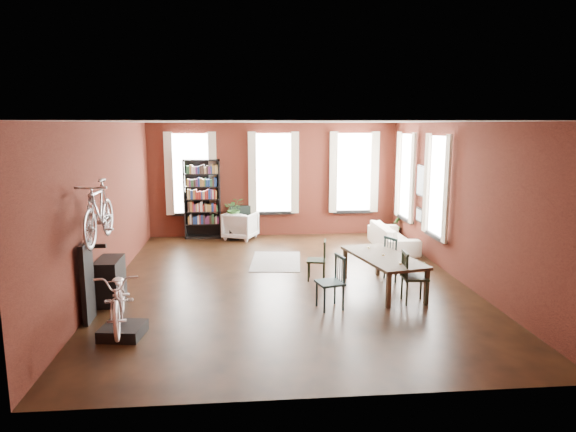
{
  "coord_description": "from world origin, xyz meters",
  "views": [
    {
      "loc": [
        -0.91,
        -9.97,
        3.16
      ],
      "look_at": [
        0.06,
        0.6,
        1.25
      ],
      "focal_mm": 32.0,
      "sensor_mm": 36.0,
      "label": 1
    }
  ],
  "objects": [
    {
      "name": "plant_stand",
      "position": [
        -1.14,
        4.02,
        0.28
      ],
      "size": [
        0.32,
        0.32,
        0.55
      ],
      "primitive_type": "cube",
      "rotation": [
        0.0,
        0.0,
        0.15
      ],
      "color": "black",
      "rests_on": "ground"
    },
    {
      "name": "bike_wall_rack",
      "position": [
        -3.4,
        -1.8,
        0.65
      ],
      "size": [
        0.16,
        0.6,
        1.3
      ],
      "primitive_type": "cube",
      "color": "black",
      "rests_on": "ground"
    },
    {
      "name": "dining_chair_b",
      "position": [
        0.6,
        0.09,
        0.41
      ],
      "size": [
        0.45,
        0.45,
        0.83
      ],
      "primitive_type": "cube",
      "rotation": [
        0.0,
        0.0,
        -1.78
      ],
      "color": "black",
      "rests_on": "ground"
    },
    {
      "name": "console_table",
      "position": [
        -3.28,
        -0.9,
        0.4
      ],
      "size": [
        0.4,
        0.8,
        0.8
      ],
      "primitive_type": "cube",
      "color": "black",
      "rests_on": "ground"
    },
    {
      "name": "plant_on_stand",
      "position": [
        -1.12,
        4.0,
        0.79
      ],
      "size": [
        0.61,
        0.67,
        0.48
      ],
      "primitive_type": "imported",
      "rotation": [
        0.0,
        0.0,
        0.09
      ],
      "color": "#2E5D25",
      "rests_on": "plant_stand"
    },
    {
      "name": "plant_small",
      "position": [
        2.8,
        -0.24,
        0.07
      ],
      "size": [
        0.4,
        0.45,
        0.14
      ],
      "primitive_type": "imported",
      "rotation": [
        0.0,
        0.0,
        0.62
      ],
      "color": "#305321",
      "rests_on": "ground"
    },
    {
      "name": "cream_sofa",
      "position": [
        2.95,
        2.6,
        0.41
      ],
      "size": [
        0.61,
        2.08,
        0.81
      ],
      "primitive_type": "imported",
      "rotation": [
        0.0,
        0.0,
        1.57
      ],
      "color": "beige",
      "rests_on": "ground"
    },
    {
      "name": "bicycle_hung",
      "position": [
        -3.15,
        -1.8,
        2.13
      ],
      "size": [
        0.47,
        1.0,
        1.66
      ],
      "primitive_type": "imported",
      "color": "#A5A8AD",
      "rests_on": "bike_wall_rack"
    },
    {
      "name": "white_armchair",
      "position": [
        -0.95,
        4.07,
        0.42
      ],
      "size": [
        1.05,
        1.02,
        0.83
      ],
      "primitive_type": "imported",
      "rotation": [
        0.0,
        0.0,
        2.72
      ],
      "color": "silver",
      "rests_on": "ground"
    },
    {
      "name": "dining_table",
      "position": [
        1.77,
        -0.68,
        0.34
      ],
      "size": [
        1.31,
        2.13,
        0.68
      ],
      "primitive_type": "cube",
      "rotation": [
        0.0,
        0.0,
        0.22
      ],
      "color": "#4B3E2D",
      "rests_on": "ground"
    },
    {
      "name": "plant_by_sofa",
      "position": [
        3.37,
        3.73,
        0.16
      ],
      "size": [
        0.64,
        0.83,
        0.33
      ],
      "primitive_type": "imported",
      "rotation": [
        0.0,
        0.0,
        0.37
      ],
      "color": "#295723",
      "rests_on": "ground"
    },
    {
      "name": "dining_chair_d",
      "position": [
        2.24,
        -0.01,
        0.45
      ],
      "size": [
        0.55,
        0.55,
        0.9
      ],
      "primitive_type": "cube",
      "rotation": [
        0.0,
        0.0,
        2.01
      ],
      "color": "#183335",
      "rests_on": "ground"
    },
    {
      "name": "room",
      "position": [
        0.25,
        0.62,
        2.14
      ],
      "size": [
        9.0,
        9.04,
        3.22
      ],
      "color": "black",
      "rests_on": "ground"
    },
    {
      "name": "dining_chair_c",
      "position": [
        2.15,
        -1.41,
        0.47
      ],
      "size": [
        0.46,
        0.46,
        0.93
      ],
      "primitive_type": "cube",
      "rotation": [
        0.0,
        0.0,
        1.51
      ],
      "color": "#1F2E1B",
      "rests_on": "ground"
    },
    {
      "name": "bookshelf",
      "position": [
        -2.0,
        4.3,
        1.1
      ],
      "size": [
        1.0,
        0.32,
        2.2
      ],
      "primitive_type": "cube",
      "color": "black",
      "rests_on": "ground"
    },
    {
      "name": "bike_trainer",
      "position": [
        -2.72,
        -2.48,
        0.09
      ],
      "size": [
        0.68,
        0.68,
        0.17
      ],
      "primitive_type": "cube",
      "rotation": [
        0.0,
        0.0,
        -0.14
      ],
      "color": "black",
      "rests_on": "ground"
    },
    {
      "name": "striped_rug",
      "position": [
        -0.14,
        1.57,
        0.01
      ],
      "size": [
        1.3,
        1.89,
        0.01
      ],
      "primitive_type": "cube",
      "rotation": [
        0.0,
        0.0,
        -0.11
      ],
      "color": "black",
      "rests_on": "ground"
    },
    {
      "name": "dining_chair_a",
      "position": [
        0.59,
        -1.57,
        0.46
      ],
      "size": [
        0.52,
        0.52,
        0.93
      ],
      "primitive_type": "cube",
      "rotation": [
        0.0,
        0.0,
        -1.33
      ],
      "color": "#1B393C",
      "rests_on": "ground"
    },
    {
      "name": "bicycle_floor",
      "position": [
        -2.74,
        -2.48,
        1.03
      ],
      "size": [
        0.74,
        0.98,
        1.71
      ],
      "primitive_type": "imported",
      "rotation": [
        0.0,
        0.0,
        0.17
      ],
      "color": "silver",
      "rests_on": "bike_trainer"
    }
  ]
}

